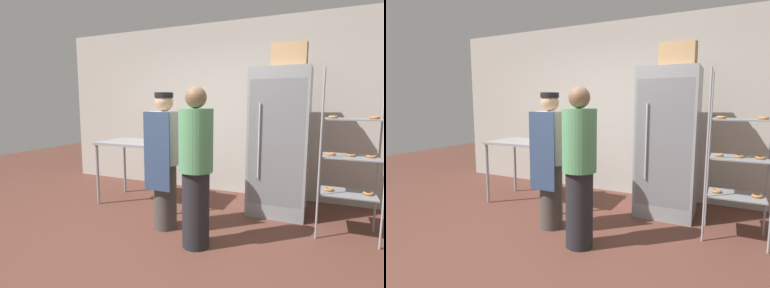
# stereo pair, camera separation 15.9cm
# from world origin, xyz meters

# --- Properties ---
(ground_plane) EXTENTS (14.00, 14.00, 0.00)m
(ground_plane) POSITION_xyz_m (0.00, 0.00, 0.00)
(ground_plane) COLOR brown
(back_wall) EXTENTS (6.40, 0.12, 2.79)m
(back_wall) POSITION_xyz_m (0.00, 2.35, 1.39)
(back_wall) COLOR #B7B2A8
(back_wall) RESTS_ON ground_plane
(refrigerator) EXTENTS (0.74, 0.69, 1.94)m
(refrigerator) POSITION_xyz_m (0.93, 1.61, 0.97)
(refrigerator) COLOR gray
(refrigerator) RESTS_ON ground_plane
(baking_rack) EXTENTS (0.63, 0.47, 1.85)m
(baking_rack) POSITION_xyz_m (1.75, 1.17, 0.91)
(baking_rack) COLOR #93969B
(baking_rack) RESTS_ON ground_plane
(prep_counter) EXTENTS (1.21, 0.73, 0.93)m
(prep_counter) POSITION_xyz_m (-0.99, 1.22, 0.83)
(prep_counter) COLOR gray
(prep_counter) RESTS_ON ground_plane
(donut_box) EXTENTS (0.30, 0.24, 0.28)m
(donut_box) POSITION_xyz_m (-0.67, 1.17, 0.97)
(donut_box) COLOR white
(donut_box) RESTS_ON prep_counter
(blender_pitcher) EXTENTS (0.15, 0.15, 0.27)m
(blender_pitcher) POSITION_xyz_m (-0.99, 1.45, 1.04)
(blender_pitcher) COLOR #99999E
(blender_pitcher) RESTS_ON prep_counter
(cardboard_storage_box) EXTENTS (0.43, 0.35, 0.30)m
(cardboard_storage_box) POSITION_xyz_m (1.02, 1.56, 2.08)
(cardboard_storage_box) COLOR tan
(cardboard_storage_box) RESTS_ON refrigerator
(person_baker) EXTENTS (0.34, 0.36, 1.61)m
(person_baker) POSITION_xyz_m (-0.23, 0.54, 0.84)
(person_baker) COLOR #47423D
(person_baker) RESTS_ON ground_plane
(person_customer) EXTENTS (0.35, 0.35, 1.65)m
(person_customer) POSITION_xyz_m (0.29, 0.25, 0.84)
(person_customer) COLOR #232328
(person_customer) RESTS_ON ground_plane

